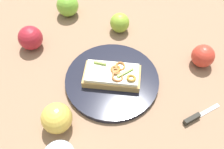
{
  "coord_description": "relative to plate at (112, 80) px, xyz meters",
  "views": [
    {
      "loc": [
        0.28,
        0.35,
        0.64
      ],
      "look_at": [
        0.0,
        0.0,
        0.04
      ],
      "focal_mm": 40.79,
      "sensor_mm": 36.0,
      "label": 1
    }
  ],
  "objects": [
    {
      "name": "apple_2",
      "position": [
        -0.16,
        -0.16,
        0.03
      ],
      "size": [
        0.1,
        0.1,
        0.07
      ],
      "primitive_type": "sphere",
      "rotation": [
        0.0,
        0.0,
        2.21
      ],
      "color": "#8DB333",
      "rests_on": "ground_plane"
    },
    {
      "name": "ground_plane",
      "position": [
        0.0,
        0.0,
        -0.01
      ],
      "size": [
        2.0,
        2.0,
        0.0
      ],
      "primitive_type": "plane",
      "color": "#8C6950",
      "rests_on": "ground"
    },
    {
      "name": "apple_0",
      "position": [
        0.2,
        0.03,
        0.03
      ],
      "size": [
        0.09,
        0.09,
        0.08
      ],
      "primitive_type": "sphere",
      "rotation": [
        0.0,
        0.0,
        4.56
      ],
      "color": "gold",
      "rests_on": "ground_plane"
    },
    {
      "name": "apple_4",
      "position": [
        0.12,
        -0.28,
        0.03
      ],
      "size": [
        0.11,
        0.11,
        0.08
      ],
      "primitive_type": "sphere",
      "rotation": [
        0.0,
        0.0,
        5.76
      ],
      "color": "#A71F2C",
      "rests_on": "ground_plane"
    },
    {
      "name": "sandwich",
      "position": [
        -0.0,
        0.0,
        0.03
      ],
      "size": [
        0.18,
        0.18,
        0.04
      ],
      "rotation": [
        0.0,
        0.0,
        2.36
      ],
      "color": "tan",
      "rests_on": "plate"
    },
    {
      "name": "apple_1",
      "position": [
        -0.27,
        0.12,
        0.03
      ],
      "size": [
        0.09,
        0.09,
        0.07
      ],
      "primitive_type": "sphere",
      "rotation": [
        0.0,
        0.0,
        1.34
      ],
      "color": "red",
      "rests_on": "ground_plane"
    },
    {
      "name": "plate",
      "position": [
        0.0,
        0.0,
        0.0
      ],
      "size": [
        0.29,
        0.29,
        0.02
      ],
      "primitive_type": "cylinder",
      "color": "#1E1F2D",
      "rests_on": "ground_plane"
    },
    {
      "name": "knife",
      "position": [
        -0.11,
        0.24,
        -0.0
      ],
      "size": [
        0.13,
        0.03,
        0.02
      ],
      "rotation": [
        0.0,
        0.0,
        2.98
      ],
      "color": "silver",
      "rests_on": "ground_plane"
    },
    {
      "name": "apple_3",
      "position": [
        -0.07,
        -0.35,
        0.03
      ],
      "size": [
        0.08,
        0.08,
        0.08
      ],
      "primitive_type": "sphere",
      "rotation": [
        0.0,
        0.0,
        1.57
      ],
      "color": "#74B435",
      "rests_on": "ground_plane"
    }
  ]
}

